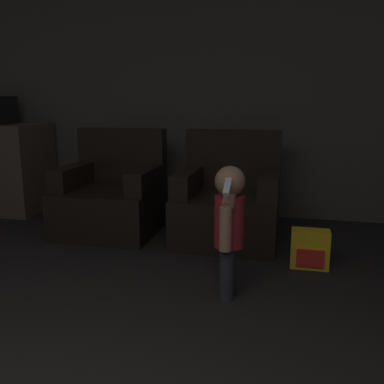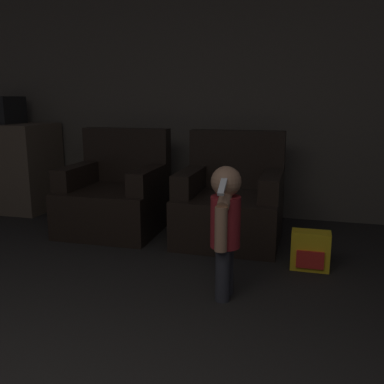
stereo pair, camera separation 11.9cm
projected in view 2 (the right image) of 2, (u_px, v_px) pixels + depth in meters
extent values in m
cube|color=#51493F|center=(218.00, 91.00, 4.42)|extent=(8.40, 0.05, 2.60)
cube|color=black|center=(114.00, 209.00, 4.00)|extent=(0.87, 0.85, 0.42)
cube|color=black|center=(127.00, 155.00, 4.23)|extent=(0.87, 0.17, 0.53)
cube|color=black|center=(78.00, 175.00, 4.03)|extent=(0.17, 0.69, 0.20)
cube|color=black|center=(149.00, 179.00, 3.85)|extent=(0.17, 0.69, 0.20)
cube|color=black|center=(229.00, 218.00, 3.72)|extent=(0.87, 0.85, 0.42)
cube|color=black|center=(237.00, 159.00, 3.95)|extent=(0.87, 0.16, 0.53)
cube|color=black|center=(190.00, 181.00, 3.75)|extent=(0.16, 0.69, 0.20)
cube|color=black|center=(272.00, 185.00, 3.57)|extent=(0.16, 0.69, 0.20)
cylinder|color=#28282D|center=(226.00, 269.00, 2.71)|extent=(0.09, 0.09, 0.33)
cylinder|color=#28282D|center=(223.00, 275.00, 2.62)|extent=(0.09, 0.09, 0.33)
cylinder|color=maroon|center=(225.00, 222.00, 2.59)|extent=(0.18, 0.18, 0.32)
sphere|color=#A37556|center=(226.00, 181.00, 2.54)|extent=(0.18, 0.18, 0.18)
cylinder|color=#A37556|center=(221.00, 229.00, 2.49)|extent=(0.08, 0.08, 0.27)
cylinder|color=#A37556|center=(227.00, 192.00, 2.55)|extent=(0.08, 0.27, 0.20)
cube|color=white|center=(223.00, 185.00, 2.43)|extent=(0.04, 0.16, 0.10)
cube|color=yellow|center=(310.00, 250.00, 3.11)|extent=(0.28, 0.14, 0.29)
cube|color=red|center=(310.00, 260.00, 3.04)|extent=(0.19, 0.02, 0.13)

